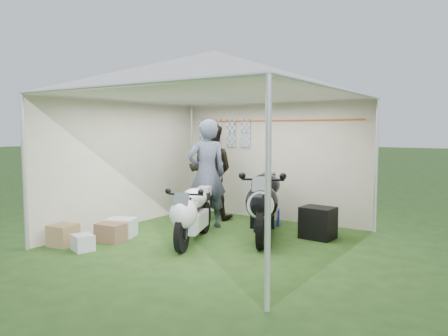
{
  "coord_description": "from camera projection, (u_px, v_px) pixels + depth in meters",
  "views": [
    {
      "loc": [
        3.92,
        -5.69,
        1.78
      ],
      "look_at": [
        -0.05,
        0.35,
        1.14
      ],
      "focal_mm": 35.0,
      "sensor_mm": 36.0,
      "label": 1
    }
  ],
  "objects": [
    {
      "name": "ground",
      "position": [
        215.0,
        240.0,
        7.04
      ],
      "size": [
        80.0,
        80.0,
        0.0
      ],
      "primitive_type": "plane",
      "color": "#264319",
      "rests_on": "ground"
    },
    {
      "name": "canopy_tent",
      "position": [
        216.0,
        78.0,
        6.84
      ],
      "size": [
        5.66,
        5.66,
        3.0
      ],
      "color": "silver",
      "rests_on": "ground"
    },
    {
      "name": "motorcycle_white",
      "position": [
        192.0,
        212.0,
        6.79
      ],
      "size": [
        0.87,
        1.69,
        0.88
      ],
      "rotation": [
        0.0,
        0.0,
        0.38
      ],
      "color": "black",
      "rests_on": "ground"
    },
    {
      "name": "motorcycle_black",
      "position": [
        265.0,
        202.0,
        7.1
      ],
      "size": [
        1.14,
        2.07,
        1.08
      ],
      "rotation": [
        0.0,
        0.0,
        0.41
      ],
      "color": "black",
      "rests_on": "ground"
    },
    {
      "name": "paddock_stand",
      "position": [
        269.0,
        217.0,
        8.12
      ],
      "size": [
        0.47,
        0.39,
        0.3
      ],
      "primitive_type": "cube",
      "rotation": [
        0.0,
        0.0,
        0.41
      ],
      "color": "#2D35D5",
      "rests_on": "ground"
    },
    {
      "name": "person_dark_jacket",
      "position": [
        210.0,
        172.0,
        8.65
      ],
      "size": [
        1.11,
        0.99,
        1.89
      ],
      "primitive_type": "imported",
      "rotation": [
        0.0,
        0.0,
        3.49
      ],
      "color": "black",
      "rests_on": "ground"
    },
    {
      "name": "person_blue_jacket",
      "position": [
        207.0,
        174.0,
        7.83
      ],
      "size": [
        0.81,
        0.85,
        1.96
      ],
      "primitive_type": "imported",
      "rotation": [
        0.0,
        0.0,
        -2.25
      ],
      "color": "slate",
      "rests_on": "ground"
    },
    {
      "name": "equipment_box",
      "position": [
        318.0,
        223.0,
        7.12
      ],
      "size": [
        0.55,
        0.45,
        0.52
      ],
      "primitive_type": "cube",
      "rotation": [
        0.0,
        0.0,
        -0.08
      ],
      "color": "black",
      "rests_on": "ground"
    },
    {
      "name": "crate_0",
      "position": [
        121.0,
        227.0,
        7.26
      ],
      "size": [
        0.55,
        0.5,
        0.3
      ],
      "primitive_type": "cube",
      "rotation": [
        0.0,
        0.0,
        0.4
      ],
      "color": "silver",
      "rests_on": "ground"
    },
    {
      "name": "crate_1",
      "position": [
        63.0,
        235.0,
        6.68
      ],
      "size": [
        0.41,
        0.41,
        0.32
      ],
      "primitive_type": "cube",
      "rotation": [
        0.0,
        0.0,
        0.14
      ],
      "color": "olive",
      "rests_on": "ground"
    },
    {
      "name": "crate_2",
      "position": [
        83.0,
        242.0,
        6.42
      ],
      "size": [
        0.39,
        0.36,
        0.23
      ],
      "primitive_type": "cube",
      "rotation": [
        0.0,
        0.0,
        -0.33
      ],
      "color": "silver",
      "rests_on": "ground"
    },
    {
      "name": "crate_3",
      "position": [
        111.0,
        232.0,
        6.92
      ],
      "size": [
        0.47,
        0.36,
        0.29
      ],
      "primitive_type": "cube",
      "rotation": [
        0.0,
        0.0,
        0.11
      ],
      "color": "brown",
      "rests_on": "ground"
    }
  ]
}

